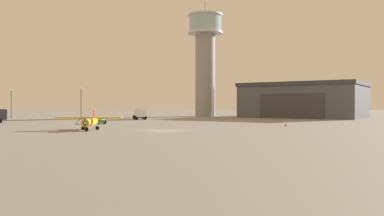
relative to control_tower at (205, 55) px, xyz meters
name	(u,v)px	position (x,y,z in m)	size (l,w,h in m)	color
ground_plane	(165,131)	(-11.91, -63.12, -18.75)	(400.00, 400.00, 0.00)	gray
control_tower	(205,55)	(0.00, 0.00, 0.00)	(10.69, 10.69, 35.30)	gray
hangar	(304,100)	(27.48, -10.21, -13.91)	(40.07, 38.61, 9.66)	#4C5159
airplane_yellow	(90,121)	(-22.71, -61.29, -17.46)	(9.32, 7.33, 2.76)	gold
truck_fuel_tanker_white	(140,113)	(-18.41, -22.81, -17.13)	(3.76, 6.55, 2.92)	#38383D
car_green	(100,120)	(-24.31, -43.46, -18.01)	(2.65, 4.65, 1.37)	#287A42
light_post_west	(11,101)	(-53.18, -12.23, -14.07)	(0.44, 0.44, 7.76)	#38383D
light_post_east	(214,100)	(1.16, -12.24, -13.76)	(0.44, 0.44, 8.34)	#38383D
light_post_north	(81,100)	(-32.57, -22.58, -13.98)	(0.44, 0.44, 7.92)	#38383D
traffic_cone_near_left	(286,124)	(8.41, -53.63, -18.40)	(0.36, 0.36, 0.71)	black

